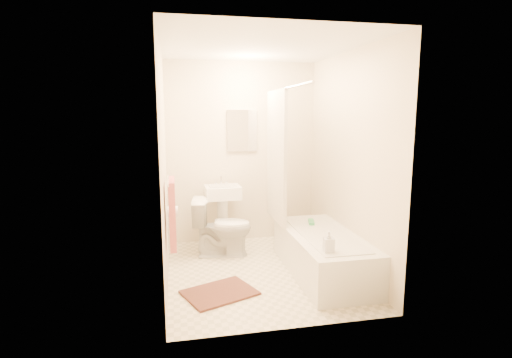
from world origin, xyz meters
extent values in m
plane|color=beige|center=(0.00, 0.00, 0.00)|extent=(2.40, 2.40, 0.00)
plane|color=white|center=(0.00, 0.00, 2.40)|extent=(2.40, 2.40, 0.00)
cube|color=beige|center=(0.00, 1.20, 1.20)|extent=(2.00, 0.02, 2.40)
cube|color=beige|center=(-1.00, 0.00, 1.20)|extent=(0.02, 2.40, 2.40)
cube|color=beige|center=(1.00, 0.00, 1.20)|extent=(0.02, 2.40, 2.40)
cube|color=white|center=(0.00, 1.18, 1.50)|extent=(0.40, 0.03, 0.55)
cylinder|color=silver|center=(0.30, 0.10, 2.00)|extent=(0.03, 1.70, 0.03)
cube|color=silver|center=(0.30, 0.50, 1.22)|extent=(0.04, 0.80, 1.55)
cylinder|color=silver|center=(-0.96, -0.25, 1.10)|extent=(0.02, 0.60, 0.02)
cube|color=#CC7266|center=(-0.93, -0.25, 0.78)|extent=(0.06, 0.45, 0.66)
cylinder|color=white|center=(-0.93, 0.12, 0.70)|extent=(0.11, 0.12, 0.12)
imported|color=white|center=(-0.35, 0.62, 0.35)|extent=(0.77, 0.50, 0.70)
cube|color=#4D2A1B|center=(-0.51, -0.45, 0.01)|extent=(0.79, 0.70, 0.02)
imported|color=silver|center=(0.49, -0.73, 0.55)|extent=(0.10, 0.10, 0.21)
cube|color=#3BA259|center=(0.66, 0.23, 0.46)|extent=(0.11, 0.22, 0.04)
camera|label=1|loc=(-0.89, -4.09, 1.74)|focal=28.00mm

